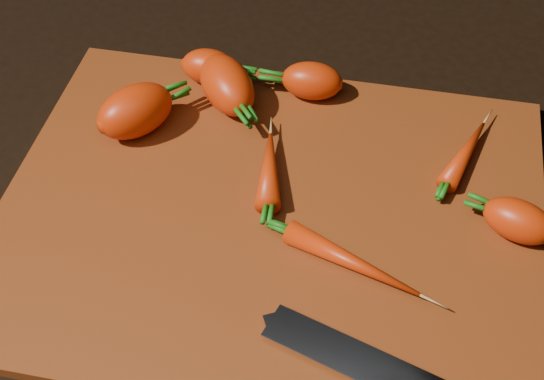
# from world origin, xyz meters

# --- Properties ---
(ground) EXTENTS (2.00, 2.00, 0.01)m
(ground) POSITION_xyz_m (0.00, 0.00, -0.01)
(ground) COLOR black
(cutting_board) EXTENTS (0.50, 0.40, 0.01)m
(cutting_board) POSITION_xyz_m (0.00, 0.00, 0.01)
(cutting_board) COLOR #863611
(cutting_board) RESTS_ON ground
(carrot_0) EXTENTS (0.09, 0.09, 0.05)m
(carrot_0) POSITION_xyz_m (-0.15, 0.08, 0.04)
(carrot_0) COLOR red
(carrot_0) RESTS_ON cutting_board
(carrot_1) EXTENTS (0.09, 0.10, 0.05)m
(carrot_1) POSITION_xyz_m (-0.07, 0.14, 0.04)
(carrot_1) COLOR red
(carrot_1) RESTS_ON cutting_board
(carrot_2) EXTENTS (0.06, 0.04, 0.04)m
(carrot_2) POSITION_xyz_m (0.01, 0.17, 0.03)
(carrot_2) COLOR red
(carrot_2) RESTS_ON cutting_board
(carrot_3) EXTENTS (0.06, 0.04, 0.04)m
(carrot_3) POSITION_xyz_m (-0.10, 0.17, 0.03)
(carrot_3) COLOR red
(carrot_3) RESTS_ON cutting_board
(carrot_4) EXTENTS (0.07, 0.06, 0.04)m
(carrot_4) POSITION_xyz_m (0.22, 0.02, 0.03)
(carrot_4) COLOR red
(carrot_4) RESTS_ON cutting_board
(carrot_5) EXTENTS (0.05, 0.10, 0.02)m
(carrot_5) POSITION_xyz_m (0.17, 0.10, 0.02)
(carrot_5) COLOR red
(carrot_5) RESTS_ON cutting_board
(carrot_6) EXTENTS (0.13, 0.07, 0.02)m
(carrot_6) POSITION_xyz_m (0.08, -0.05, 0.02)
(carrot_6) COLOR red
(carrot_6) RESTS_ON cutting_board
(carrot_7) EXTENTS (0.04, 0.10, 0.02)m
(carrot_7) POSITION_xyz_m (-0.01, 0.04, 0.02)
(carrot_7) COLOR red
(carrot_7) RESTS_ON cutting_board
(knife) EXTENTS (0.29, 0.11, 0.02)m
(knife) POSITION_xyz_m (0.13, -0.15, 0.02)
(knife) COLOR gray
(knife) RESTS_ON cutting_board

